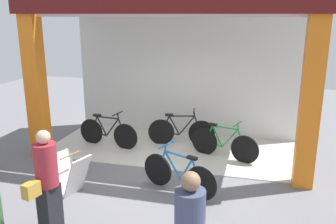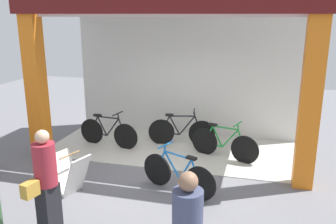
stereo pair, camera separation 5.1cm
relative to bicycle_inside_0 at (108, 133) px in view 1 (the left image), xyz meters
The scene contains 8 objects.
ground_plane 2.04m from the bicycle_inside_0, 31.76° to the right, with size 20.57×20.57×0.00m, color slate.
shop_facade 2.56m from the bicycle_inside_0, 11.93° to the left, with size 6.49×2.97×4.19m.
bicycle_inside_0 is the anchor object (origin of this frame).
bicycle_inside_1 2.99m from the bicycle_inside_0, ahead, with size 1.63×0.60×0.93m.
bicycle_inside_2 1.90m from the bicycle_inside_0, 17.23° to the left, with size 1.73×0.48×0.96m.
bicycle_parked_0 3.04m from the bicycle_inside_0, 40.07° to the right, with size 1.56×0.67×0.91m.
sandwich_board_sign 2.56m from the bicycle_inside_0, 81.61° to the right, with size 0.76×0.65×0.81m.
pedestrian_0 3.94m from the bicycle_inside_0, 79.20° to the right, with size 0.40×0.64×1.73m.
Camera 1 is at (1.99, -7.03, 3.33)m, focal length 38.22 mm.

